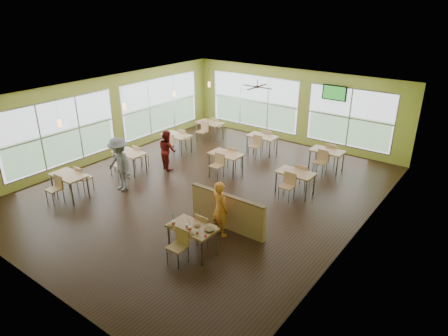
{
  "coord_description": "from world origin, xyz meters",
  "views": [
    {
      "loc": [
        7.67,
        -9.29,
        5.93
      ],
      "look_at": [
        1.12,
        -0.51,
        1.23
      ],
      "focal_mm": 32.0,
      "sensor_mm": 36.0,
      "label": 1
    }
  ],
  "objects_px": {
    "man_plaid": "(220,209)",
    "food_basket": "(209,230)",
    "main_table": "(192,231)",
    "half_wall_divider": "(227,211)"
  },
  "relations": [
    {
      "from": "half_wall_divider",
      "to": "main_table",
      "type": "bearing_deg",
      "value": -90.0
    },
    {
      "from": "main_table",
      "to": "half_wall_divider",
      "type": "distance_m",
      "value": 1.45
    },
    {
      "from": "food_basket",
      "to": "man_plaid",
      "type": "bearing_deg",
      "value": 113.14
    },
    {
      "from": "main_table",
      "to": "man_plaid",
      "type": "xyz_separation_m",
      "value": [
        0.05,
        1.08,
        0.15
      ]
    },
    {
      "from": "main_table",
      "to": "food_basket",
      "type": "relative_size",
      "value": 6.08
    },
    {
      "from": "man_plaid",
      "to": "food_basket",
      "type": "distance_m",
      "value": 1.06
    },
    {
      "from": "main_table",
      "to": "man_plaid",
      "type": "distance_m",
      "value": 1.09
    },
    {
      "from": "main_table",
      "to": "food_basket",
      "type": "height_order",
      "value": "main_table"
    },
    {
      "from": "half_wall_divider",
      "to": "man_plaid",
      "type": "height_order",
      "value": "man_plaid"
    },
    {
      "from": "main_table",
      "to": "man_plaid",
      "type": "bearing_deg",
      "value": 87.55
    }
  ]
}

